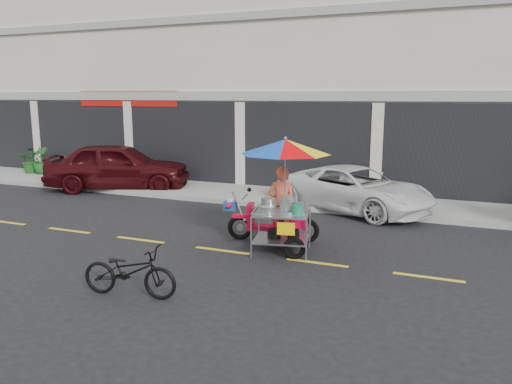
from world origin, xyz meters
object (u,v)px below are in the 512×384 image
at_px(maroon_sedan, 118,166).
at_px(near_bicycle, 130,271).
at_px(white_pickup, 355,189).
at_px(food_vendor_rig, 283,178).

relative_size(maroon_sedan, near_bicycle, 2.98).
bearing_deg(white_pickup, food_vendor_rig, -166.84).
bearing_deg(food_vendor_rig, white_pickup, 67.95).
bearing_deg(maroon_sedan, white_pickup, -113.41).
height_order(white_pickup, near_bicycle, white_pickup).
bearing_deg(near_bicycle, white_pickup, -24.14).
bearing_deg(food_vendor_rig, near_bicycle, -124.51).
xyz_separation_m(maroon_sedan, white_pickup, (7.93, -0.11, -0.19)).
relative_size(maroon_sedan, white_pickup, 1.07).
xyz_separation_m(white_pickup, food_vendor_rig, (-0.69, -3.96, 0.86)).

